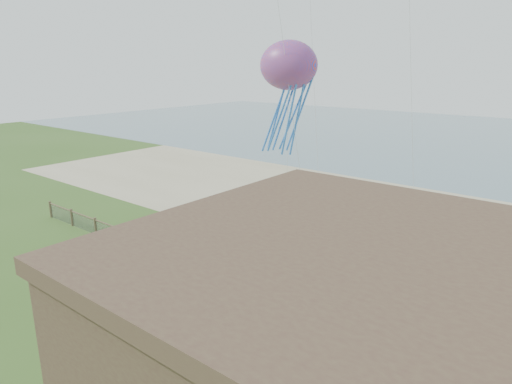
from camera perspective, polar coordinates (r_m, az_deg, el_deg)
ground at (r=20.79m, az=-15.34°, el=-17.45°), size 160.00×160.00×0.00m
sand_beach at (r=36.65m, az=13.53°, el=-2.48°), size 72.00×20.00×0.02m
ocean at (r=77.91m, az=27.84°, el=5.67°), size 160.00×68.00×0.02m
chainlink_fence at (r=23.93m, az=-3.60°, el=-10.69°), size 36.20×0.20×1.25m
picnic_table at (r=18.55m, az=1.16°, el=-19.92°), size 2.09×1.79×0.75m
octopus_kite at (r=31.41m, az=4.00°, el=11.79°), size 4.21×3.24×7.97m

